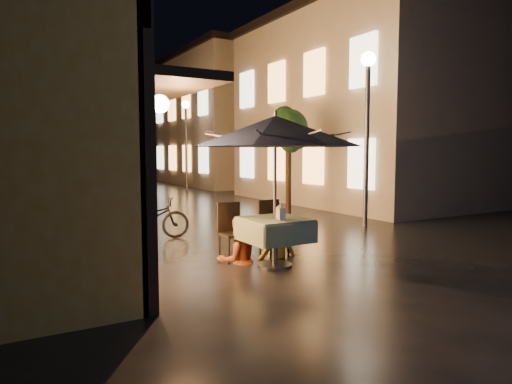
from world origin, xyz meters
TOP-DOWN VIEW (x-y plane):
  - ground at (0.00, 0.00)m, footprint 90.00×90.00m
  - east_building_near at (7.49, 6.50)m, footprint 7.30×9.30m
  - east_building_far at (7.49, 18.00)m, footprint 7.30×10.30m
  - street_tree at (2.41, 4.51)m, footprint 1.43×1.20m
  - streetlamp_near at (3.00, 2.00)m, footprint 0.36×0.36m
  - streetlamp_far at (3.00, 14.00)m, footprint 0.36×0.36m
  - cafe_table at (-1.08, -0.28)m, footprint 0.99×0.99m
  - patio_umbrella at (-1.08, -0.28)m, footprint 2.67×2.67m
  - cafe_chair_left at (-1.48, 0.46)m, footprint 0.42×0.42m
  - cafe_chair_right at (-0.68, 0.46)m, footprint 0.42×0.42m
  - table_lantern at (-1.08, -0.45)m, footprint 0.16×0.16m
  - person_orange at (-1.45, 0.29)m, footprint 0.76×0.61m
  - person_yellow at (-0.69, 0.30)m, footprint 0.95×0.59m
  - bicycle_0 at (-2.18, 2.91)m, footprint 1.78×0.82m
  - bicycle_1 at (-2.73, 4.03)m, footprint 1.70×0.81m
  - bicycle_2 at (-2.24, 6.11)m, footprint 1.72×0.72m
  - bicycle_3 at (-2.45, 6.98)m, footprint 1.78×0.86m
  - bicycle_4 at (-2.41, 6.91)m, footprint 1.81×0.85m
  - bicycle_5 at (-2.65, 8.26)m, footprint 1.72×1.09m

SIDE VIEW (x-z plane):
  - ground at x=0.00m, z-range 0.00..0.00m
  - bicycle_2 at x=-2.24m, z-range 0.00..0.88m
  - bicycle_0 at x=-2.18m, z-range 0.00..0.90m
  - bicycle_4 at x=-2.41m, z-range 0.00..0.92m
  - bicycle_1 at x=-2.73m, z-range 0.00..0.98m
  - bicycle_5 at x=-2.65m, z-range 0.00..1.00m
  - bicycle_3 at x=-2.45m, z-range 0.00..1.03m
  - cafe_chair_left at x=-1.48m, z-range 0.05..1.03m
  - cafe_chair_right at x=-0.68m, z-range 0.05..1.03m
  - cafe_table at x=-1.08m, z-range 0.20..0.98m
  - person_yellow at x=-0.69m, z-range 0.00..1.42m
  - person_orange at x=-1.45m, z-range 0.00..1.47m
  - table_lantern at x=-1.08m, z-range 0.79..1.04m
  - patio_umbrella at x=-1.08m, z-range 0.92..3.38m
  - street_tree at x=2.41m, z-range 0.85..4.00m
  - streetlamp_near at x=3.00m, z-range 0.80..5.03m
  - streetlamp_far at x=3.00m, z-range 0.80..5.03m
  - east_building_near at x=7.49m, z-range 0.01..6.81m
  - east_building_far at x=7.49m, z-range 0.01..7.31m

